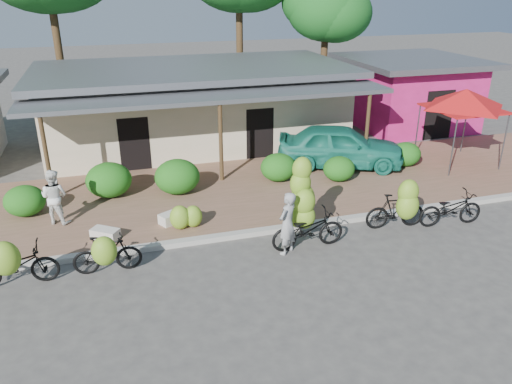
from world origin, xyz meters
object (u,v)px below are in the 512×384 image
at_px(bike_center, 305,215).
at_px(vendor, 287,223).
at_px(bike_far_left, 13,265).
at_px(sack_far, 105,234).
at_px(sack_near, 174,217).
at_px(tree_near_right, 322,7).
at_px(red_canopy, 465,99).
at_px(bike_right, 399,207).
at_px(bike_left, 107,253).
at_px(teal_van, 340,146).
at_px(bystander, 54,197).
at_px(bike_far_right, 451,209).

xyz_separation_m(bike_center, vendor, (-0.62, -0.32, -0.01)).
xyz_separation_m(bike_far_left, sack_far, (2.04, 1.66, -0.35)).
height_order(bike_center, sack_near, bike_center).
xyz_separation_m(tree_near_right, red_canopy, (1.74, -9.38, -2.80)).
relative_size(bike_center, sack_near, 2.81).
bearing_deg(bike_right, sack_near, 76.83).
relative_size(tree_near_right, vendor, 4.06).
relative_size(bike_left, sack_far, 2.22).
height_order(red_canopy, teal_van, red_canopy).
bearing_deg(sack_far, bystander, 132.40).
height_order(bike_right, bike_far_right, bike_right).
height_order(bike_far_left, bike_right, bike_right).
bearing_deg(bike_center, bystander, 64.05).
bearing_deg(bike_center, bike_left, 90.22).
bearing_deg(vendor, sack_near, -81.13).
distance_m(bike_left, bike_far_right, 9.64).
distance_m(red_canopy, bike_left, 13.87).
bearing_deg(red_canopy, bike_far_right, -128.78).
xyz_separation_m(tree_near_right, bike_far_left, (-13.39, -13.50, -4.80)).
bearing_deg(bike_left, bike_far_left, 91.14).
xyz_separation_m(tree_near_right, bike_left, (-11.33, -13.56, -4.82)).
bearing_deg(bike_far_right, tree_near_right, -2.04).
distance_m(bike_center, sack_near, 3.92).
relative_size(red_canopy, sack_near, 4.12).
distance_m(bike_left, bike_center, 5.15).
bearing_deg(tree_near_right, bystander, -140.55).
bearing_deg(bike_far_left, bike_center, -88.22).
distance_m(bike_far_right, sack_far, 9.84).
bearing_deg(teal_van, vendor, 164.78).
height_order(tree_near_right, teal_van, tree_near_right).
relative_size(sack_far, vendor, 0.44).
bearing_deg(bike_center, red_canopy, -63.14).
bearing_deg(bike_right, tree_near_right, -7.16).
height_order(bike_far_left, vendor, vendor).
bearing_deg(teal_van, bike_far_left, 137.42).
bearing_deg(bike_center, teal_van, -34.89).
xyz_separation_m(red_canopy, bike_right, (-5.09, -4.16, -1.87)).
xyz_separation_m(red_canopy, teal_van, (-4.46, 0.97, -1.70)).
relative_size(bike_left, bystander, 1.03).
relative_size(sack_near, vendor, 0.50).
distance_m(sack_near, teal_van, 7.35).
relative_size(sack_near, bystander, 0.52).
height_order(tree_near_right, sack_far, tree_near_right).
distance_m(bike_center, bike_far_right, 4.52).
distance_m(bike_right, teal_van, 5.17).
distance_m(bike_right, bystander, 9.83).
relative_size(vendor, bystander, 1.06).
relative_size(bike_far_left, bike_center, 0.82).
bearing_deg(bystander, bike_left, 140.86).
relative_size(red_canopy, vendor, 2.04).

